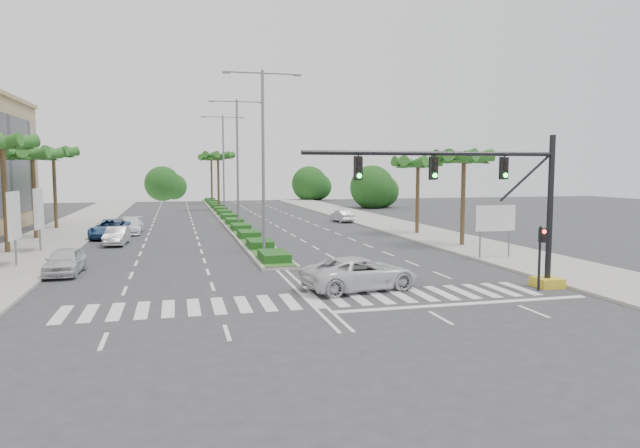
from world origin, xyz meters
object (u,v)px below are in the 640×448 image
(car_parked_a, at_px, (65,261))
(car_parked_c, at_px, (110,229))
(car_parked_d, at_px, (130,226))
(car_parked_b, at_px, (117,236))
(car_right, at_px, (342,216))
(car_crossing, at_px, (360,273))

(car_parked_a, distance_m, car_parked_c, 16.68)
(car_parked_c, relative_size, car_parked_d, 1.13)
(car_parked_b, relative_size, car_right, 1.05)
(car_parked_c, relative_size, car_crossing, 0.99)
(car_parked_b, height_order, car_crossing, car_crossing)
(car_right, bearing_deg, car_crossing, 69.38)
(car_parked_b, height_order, car_parked_d, car_parked_d)
(car_crossing, distance_m, car_right, 34.44)
(car_right, bearing_deg, car_parked_d, 11.05)
(car_parked_b, relative_size, car_crossing, 0.74)
(car_parked_c, bearing_deg, car_crossing, -53.29)
(car_crossing, bearing_deg, car_parked_b, 21.57)
(car_parked_c, xyz_separation_m, car_right, (22.43, 9.12, -0.12))
(car_parked_b, distance_m, car_right, 25.52)
(car_parked_c, xyz_separation_m, car_crossing, (13.55, -24.16, 0.01))
(car_parked_d, bearing_deg, car_parked_a, -94.40)
(car_parked_a, distance_m, car_parked_d, 19.55)
(car_crossing, xyz_separation_m, car_right, (8.88, 33.28, -0.13))
(car_parked_d, distance_m, car_crossing, 29.57)
(car_parked_a, xyz_separation_m, car_parked_c, (0.55, 16.67, 0.04))
(car_parked_b, distance_m, car_parked_c, 4.72)
(car_parked_c, distance_m, car_right, 24.22)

